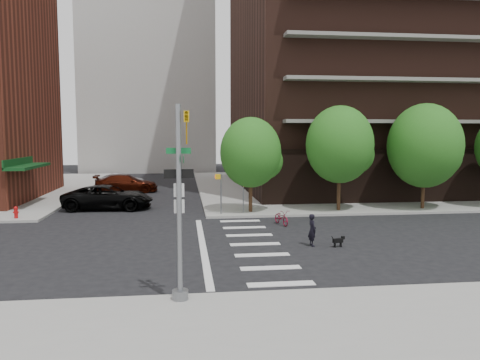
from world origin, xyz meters
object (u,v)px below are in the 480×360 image
(parked_car_black, at_px, (108,197))
(parked_car_maroon, at_px, (126,183))
(traffic_signal, at_px, (180,218))
(parked_car_silver, at_px, (121,181))
(dog_walker, at_px, (312,230))
(scooter, at_px, (281,217))
(fire_hydrant, at_px, (16,212))

(parked_car_black, relative_size, parked_car_maroon, 1.10)
(traffic_signal, height_order, parked_car_silver, traffic_signal)
(traffic_signal, bearing_deg, dog_walker, 48.46)
(traffic_signal, xyz_separation_m, parked_car_silver, (-5.90, 31.79, -1.97))
(parked_car_maroon, xyz_separation_m, dog_walker, (11.12, -21.71, -0.05))
(traffic_signal, height_order, scooter, traffic_signal)
(parked_car_silver, distance_m, scooter, 22.90)
(parked_car_silver, height_order, scooter, parked_car_silver)
(parked_car_maroon, distance_m, dog_walker, 24.39)
(scooter, bearing_deg, dog_walker, -99.23)
(dog_walker, bearing_deg, parked_car_maroon, 20.60)
(parked_car_black, xyz_separation_m, dog_walker, (11.22, -12.11, -0.09))
(traffic_signal, distance_m, parked_car_silver, 32.39)
(parked_car_black, xyz_separation_m, scooter, (10.85, -6.93, -0.41))
(traffic_signal, relative_size, parked_car_silver, 1.37)
(parked_car_silver, bearing_deg, traffic_signal, -165.49)
(parked_car_maroon, distance_m, parked_car_silver, 3.33)
(traffic_signal, height_order, dog_walker, traffic_signal)
(parked_car_maroon, bearing_deg, traffic_signal, -171.86)
(fire_hydrant, distance_m, dog_walker, 18.19)
(parked_car_maroon, bearing_deg, fire_hydrant, 157.53)
(parked_car_black, xyz_separation_m, parked_car_maroon, (0.10, 9.60, -0.04))
(parked_car_silver, bearing_deg, parked_car_black, -172.58)
(fire_hydrant, relative_size, parked_car_black, 0.12)
(parked_car_black, bearing_deg, scooter, -119.21)
(traffic_signal, relative_size, dog_walker, 3.94)
(parked_car_black, height_order, parked_car_maroon, parked_car_black)
(fire_hydrant, xyz_separation_m, parked_car_maroon, (5.00, 13.28, 0.26))
(traffic_signal, xyz_separation_m, scooter, (5.72, 12.05, -2.26))
(traffic_signal, distance_m, fire_hydrant, 18.42)
(traffic_signal, relative_size, fire_hydrant, 8.20)
(traffic_signal, distance_m, parked_car_black, 19.75)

